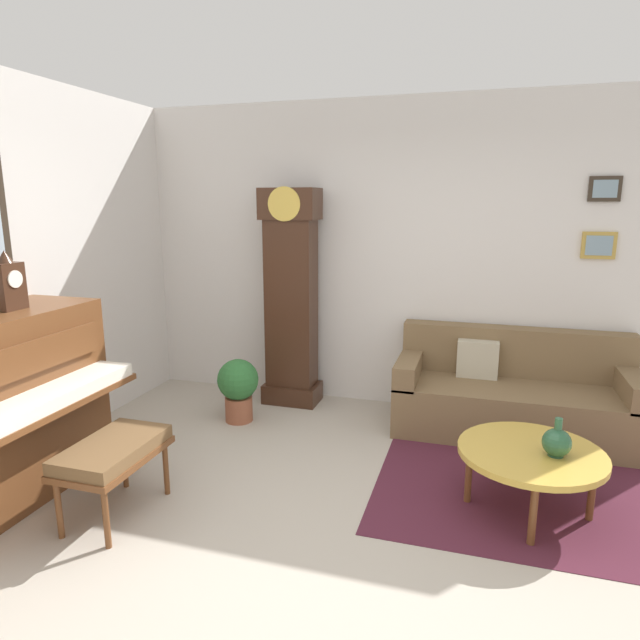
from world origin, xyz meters
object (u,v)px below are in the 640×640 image
object	(u,v)px
grandfather_clock	(291,304)
mantel_clock	(8,283)
couch	(512,395)
piano_bench	(113,454)
potted_plant	(238,386)
coffee_table	(531,454)
green_jug	(557,442)

from	to	relation	value
grandfather_clock	mantel_clock	bearing A→B (deg)	-120.57
mantel_clock	couch	bearing A→B (deg)	30.70
piano_bench	potted_plant	distance (m)	1.57
grandfather_clock	potted_plant	world-z (taller)	grandfather_clock
mantel_clock	potted_plant	size ratio (longest dim) A/B	0.68
coffee_table	couch	bearing A→B (deg)	92.39
couch	coffee_table	bearing A→B (deg)	-87.61
piano_bench	mantel_clock	bearing A→B (deg)	169.73
couch	piano_bench	bearing A→B (deg)	-139.50
grandfather_clock	couch	world-z (taller)	grandfather_clock
piano_bench	mantel_clock	xyz separation A→B (m)	(-0.80, 0.14, 0.99)
couch	green_jug	distance (m)	1.33
couch	grandfather_clock	bearing A→B (deg)	176.66
green_jug	potted_plant	bearing A→B (deg)	161.40
grandfather_clock	couch	xyz separation A→B (m)	(2.00, -0.12, -0.65)
couch	potted_plant	distance (m)	2.34
piano_bench	mantel_clock	world-z (taller)	mantel_clock
piano_bench	potted_plant	bearing A→B (deg)	86.65
grandfather_clock	mantel_clock	xyz separation A→B (m)	(-1.18, -2.01, 0.43)
couch	coffee_table	distance (m)	1.26
mantel_clock	grandfather_clock	bearing A→B (deg)	59.43
couch	mantel_clock	size ratio (longest dim) A/B	5.00
piano_bench	coffee_table	xyz separation A→B (m)	(2.43, 0.77, -0.03)
coffee_table	potted_plant	bearing A→B (deg)	161.32
grandfather_clock	coffee_table	distance (m)	2.54
piano_bench	couch	xyz separation A→B (m)	(2.38, 2.03, -0.09)
piano_bench	mantel_clock	size ratio (longest dim) A/B	1.84
couch	mantel_clock	xyz separation A→B (m)	(-3.18, -1.89, 1.08)
piano_bench	green_jug	xyz separation A→B (m)	(2.57, 0.73, 0.09)
couch	green_jug	size ratio (longest dim) A/B	7.92
couch	coffee_table	world-z (taller)	couch
coffee_table	mantel_clock	distance (m)	3.45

